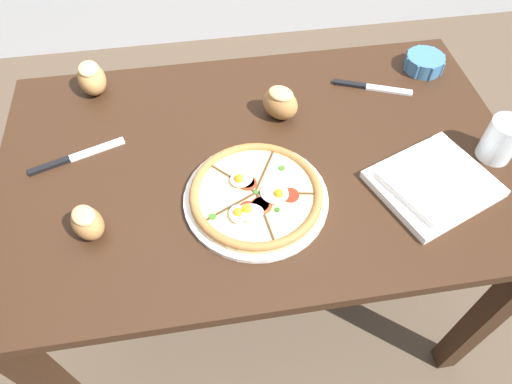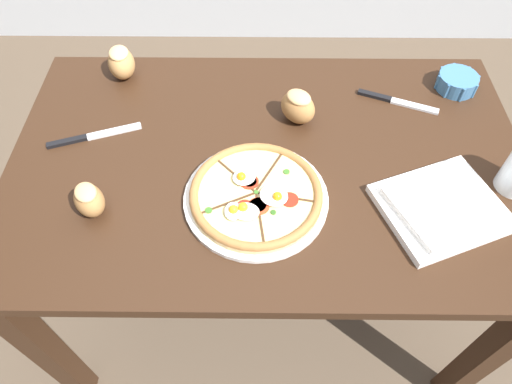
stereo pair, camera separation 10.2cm
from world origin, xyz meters
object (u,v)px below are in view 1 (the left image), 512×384
napkin_folded (434,182)px  bread_piece_far (87,222)px  bread_piece_mid (280,103)px  ramekin_bowl (424,62)px  bread_piece_near (92,78)px  pizza (256,195)px  water_glass (500,142)px  dining_table (259,185)px  knife_spare (371,87)px  knife_main (76,157)px

napkin_folded → bread_piece_far: size_ratio=3.07×
bread_piece_mid → napkin_folded: bearing=-43.3°
ramekin_bowl → bread_piece_mid: bearing=-164.0°
napkin_folded → bread_piece_near: size_ratio=2.84×
pizza → water_glass: 0.60m
bread_piece_near → bread_piece_far: bread_piece_near is taller
napkin_folded → bread_piece_near: bread_piece_near is taller
dining_table → bread_piece_far: size_ratio=12.26×
bread_piece_near → bread_piece_mid: 0.52m
napkin_folded → bread_piece_mid: size_ratio=2.66×
dining_table → bread_piece_near: size_ratio=11.32×
ramekin_bowl → bread_piece_near: size_ratio=1.02×
knife_spare → bread_piece_mid: bearing=-144.6°
napkin_folded → knife_main: bearing=165.1°
dining_table → knife_main: bearing=171.4°
pizza → bread_piece_near: size_ratio=2.92×
ramekin_bowl → bread_piece_mid: size_ratio=0.96×
bread_piece_near → bread_piece_far: (0.02, -0.47, -0.01)m
bread_piece_near → bread_piece_far: bearing=-87.9°
pizza → water_glass: bearing=4.4°
bread_piece_near → bread_piece_mid: (0.49, -0.18, -0.00)m
napkin_folded → water_glass: size_ratio=2.97×
napkin_folded → bread_piece_near: (-0.80, 0.47, 0.03)m
pizza → napkin_folded: (0.41, -0.02, -0.00)m
dining_table → knife_main: (-0.45, 0.07, 0.12)m
napkin_folded → bread_piece_mid: 0.42m
bread_piece_mid → knife_spare: 0.29m
bread_piece_far → knife_main: size_ratio=0.45×
ramekin_bowl → bread_piece_near: bread_piece_near is taller
dining_table → bread_piece_far: 0.45m
water_glass → knife_spare: bearing=127.2°
dining_table → pizza: pizza is taller
ramekin_bowl → knife_spare: size_ratio=0.55×
bread_piece_far → water_glass: bearing=4.5°
bread_piece_near → knife_main: 0.25m
bread_piece_far → bread_piece_near: bearing=92.1°
knife_spare → ramekin_bowl: bearing=40.4°
pizza → water_glass: size_ratio=3.06×
napkin_folded → knife_spare: napkin_folded is taller
dining_table → bread_piece_near: (-0.41, 0.31, 0.16)m
pizza → ramekin_bowl: size_ratio=2.86×
bread_piece_far → knife_spare: (0.74, 0.36, -0.04)m
dining_table → bread_piece_near: 0.54m
napkin_folded → water_glass: water_glass is taller
knife_spare → napkin_folded: bearing=-63.2°
napkin_folded → knife_main: napkin_folded is taller
bread_piece_near → bread_piece_mid: size_ratio=0.94×
water_glass → dining_table: bearing=171.8°
napkin_folded → bread_piece_near: 0.92m
dining_table → napkin_folded: 0.43m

